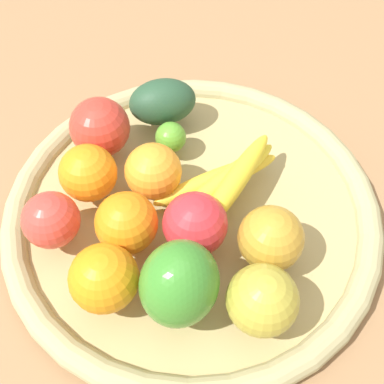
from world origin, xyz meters
The scene contains 15 objects.
ground_plane centered at (0.00, 0.00, 0.00)m, with size 2.40×2.40×0.00m, color #987049.
basket centered at (0.00, 0.00, 0.02)m, with size 0.47×0.47×0.03m.
bell_pepper centered at (0.04, -0.13, 0.08)m, with size 0.08×0.08×0.10m, color #3B882C.
apple_4 centered at (-0.14, 0.03, 0.07)m, with size 0.08×0.08×0.08m, color red.
orange_2 centered at (-0.05, 0.00, 0.07)m, with size 0.07×0.07×0.07m, color orange.
banana_bunch centered at (0.03, 0.03, 0.06)m, with size 0.13×0.17×0.05m.
apple_2 centered at (-0.12, -0.11, 0.07)m, with size 0.06×0.06×0.06m, color #D84137.
apple_0 centered at (0.11, -0.03, 0.07)m, with size 0.07×0.07×0.07m, color gold.
avocado centered at (-0.09, 0.11, 0.06)m, with size 0.09×0.06×0.06m, color #274C31.
orange_0 centered at (-0.04, -0.08, 0.07)m, with size 0.07×0.07×0.07m, color orange.
apple_3 centered at (0.02, -0.05, 0.07)m, with size 0.07×0.07×0.07m, color red.
orange_1 centered at (-0.12, -0.03, 0.07)m, with size 0.07×0.07×0.07m, color orange.
apple_1 centered at (0.12, -0.10, 0.07)m, with size 0.07×0.07×0.07m, color gold.
orange_3 centered at (-0.03, -0.15, 0.07)m, with size 0.07×0.07×0.07m, color orange.
lime_0 centered at (-0.06, 0.07, 0.05)m, with size 0.04×0.04×0.04m, color #58A02D.
Camera 1 is at (0.13, -0.30, 0.51)m, focal length 44.47 mm.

